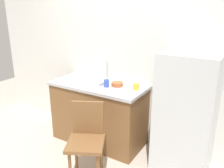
{
  "coord_description": "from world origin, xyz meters",
  "views": [
    {
      "loc": [
        1.6,
        -1.9,
        1.91
      ],
      "look_at": [
        0.08,
        0.6,
        0.94
      ],
      "focal_mm": 38.11,
      "sensor_mm": 36.0,
      "label": 1
    }
  ],
  "objects_px": {
    "chair": "(87,138)",
    "cup_yellow": "(136,87)",
    "cup_blue": "(106,83)",
    "refrigerator": "(186,114)",
    "dish_tray": "(94,82)",
    "terracotta_bowl": "(117,84)"
  },
  "relations": [
    {
      "from": "refrigerator",
      "to": "chair",
      "type": "bearing_deg",
      "value": -140.54
    },
    {
      "from": "chair",
      "to": "dish_tray",
      "type": "distance_m",
      "value": 0.85
    },
    {
      "from": "chair",
      "to": "cup_yellow",
      "type": "height_order",
      "value": "cup_yellow"
    },
    {
      "from": "chair",
      "to": "dish_tray",
      "type": "height_order",
      "value": "dish_tray"
    },
    {
      "from": "chair",
      "to": "cup_blue",
      "type": "bearing_deg",
      "value": 76.12
    },
    {
      "from": "refrigerator",
      "to": "cup_blue",
      "type": "xyz_separation_m",
      "value": [
        -1.04,
        -0.08,
        0.22
      ]
    },
    {
      "from": "chair",
      "to": "terracotta_bowl",
      "type": "xyz_separation_m",
      "value": [
        -0.05,
        0.76,
        0.41
      ]
    },
    {
      "from": "dish_tray",
      "to": "cup_yellow",
      "type": "bearing_deg",
      "value": 9.76
    },
    {
      "from": "chair",
      "to": "cup_yellow",
      "type": "xyz_separation_m",
      "value": [
        0.23,
        0.76,
        0.43
      ]
    },
    {
      "from": "refrigerator",
      "to": "cup_yellow",
      "type": "relative_size",
      "value": 17.84
    },
    {
      "from": "dish_tray",
      "to": "cup_yellow",
      "type": "relative_size",
      "value": 3.47
    },
    {
      "from": "terracotta_bowl",
      "to": "cup_blue",
      "type": "relative_size",
      "value": 1.52
    },
    {
      "from": "refrigerator",
      "to": "dish_tray",
      "type": "bearing_deg",
      "value": -176.58
    },
    {
      "from": "refrigerator",
      "to": "cup_yellow",
      "type": "height_order",
      "value": "refrigerator"
    },
    {
      "from": "terracotta_bowl",
      "to": "refrigerator",
      "type": "bearing_deg",
      "value": -1.57
    },
    {
      "from": "chair",
      "to": "cup_blue",
      "type": "xyz_separation_m",
      "value": [
        -0.15,
        0.65,
        0.44
      ]
    },
    {
      "from": "refrigerator",
      "to": "dish_tray",
      "type": "xyz_separation_m",
      "value": [
        -1.24,
        -0.07,
        0.19
      ]
    },
    {
      "from": "refrigerator",
      "to": "cup_blue",
      "type": "relative_size",
      "value": 14.22
    },
    {
      "from": "dish_tray",
      "to": "cup_blue",
      "type": "relative_size",
      "value": 2.77
    },
    {
      "from": "cup_yellow",
      "to": "cup_blue",
      "type": "distance_m",
      "value": 0.4
    },
    {
      "from": "chair",
      "to": "terracotta_bowl",
      "type": "relative_size",
      "value": 5.8
    },
    {
      "from": "refrigerator",
      "to": "dish_tray",
      "type": "height_order",
      "value": "refrigerator"
    }
  ]
}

